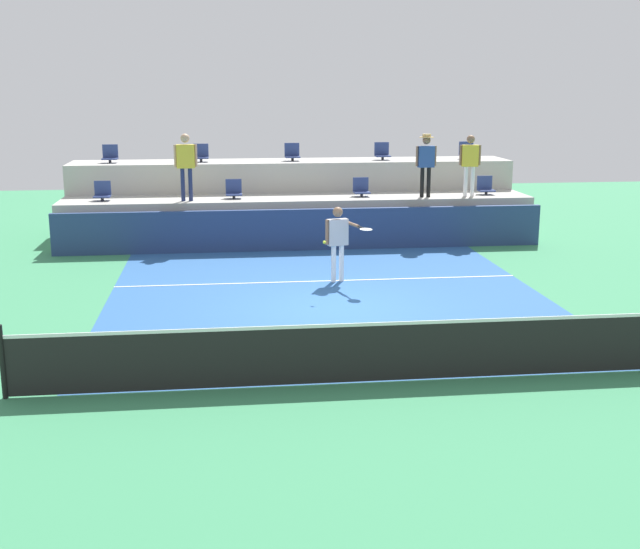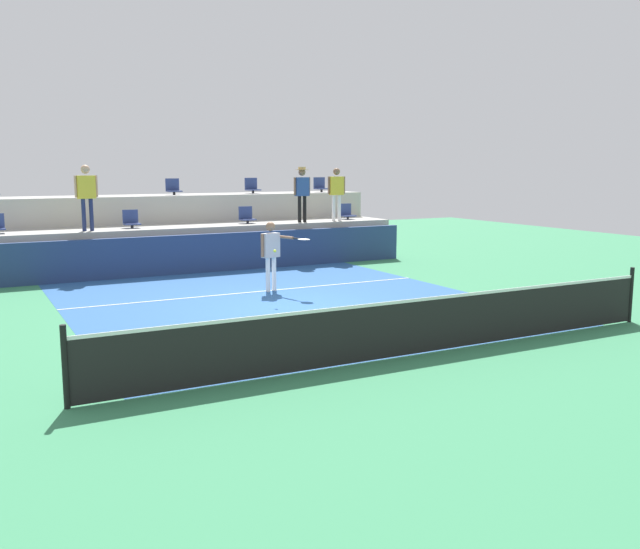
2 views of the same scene
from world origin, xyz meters
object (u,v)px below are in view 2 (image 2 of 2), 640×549
Objects in this scene: stadium_chair_lower_right at (247,216)px; stadium_chair_upper_left at (86,189)px; stadium_chair_upper_center at (173,188)px; stadium_chair_upper_right at (252,187)px; stadium_chair_lower_far_right at (347,213)px; stadium_chair_lower_left at (131,220)px; tennis_player at (272,249)px; tennis_ball at (275,251)px; spectator_with_hat at (302,188)px; stadium_chair_upper_far_right at (320,186)px; spectator_in_grey at (336,189)px; spectator_in_white at (86,191)px.

stadium_chair_lower_right is 4.88m from stadium_chair_upper_left.
stadium_chair_upper_center is 1.00× the size of stadium_chair_upper_right.
stadium_chair_upper_center is (-5.37, 1.80, 0.85)m from stadium_chair_lower_far_right.
tennis_player is (2.21, -4.92, -0.44)m from stadium_chair_lower_left.
stadium_chair_upper_right is (2.71, 0.00, 0.00)m from stadium_chair_upper_center.
stadium_chair_lower_far_right is 8.18m from tennis_ball.
stadium_chair_lower_left is at bearing -158.16° from stadium_chair_upper_right.
tennis_player is (3.12, -6.72, -1.29)m from stadium_chair_upper_left.
stadium_chair_upper_right is at bearing 21.84° from stadium_chair_lower_left.
spectator_with_hat is (1.74, -0.38, 0.85)m from stadium_chair_lower_right.
spectator_in_grey is at bearing -104.69° from stadium_chair_upper_far_right.
stadium_chair_upper_right is at bearing 70.88° from tennis_ball.
stadium_chair_lower_far_right reaches higher than tennis_player.
tennis_ball is at bearing -71.55° from stadium_chair_upper_left.
tennis_player is at bearing -133.65° from spectator_in_grey.
stadium_chair_lower_far_right is at bearing 0.00° from stadium_chair_lower_left.
stadium_chair_upper_center reaches higher than stadium_chair_lower_far_right.
stadium_chair_upper_far_right is 2.26m from spectator_in_grey.
spectator_in_grey is at bearing -3.36° from stadium_chair_lower_left.
stadium_chair_upper_right is 0.30× the size of spectator_with_hat.
tennis_ball is at bearing -129.85° from spectator_in_grey.
stadium_chair_lower_left is 2.67m from stadium_chair_upper_center.
stadium_chair_lower_right is 1.97m from spectator_with_hat.
tennis_ball is at bearing -90.26° from stadium_chair_upper_center.
stadium_chair_lower_far_right is at bearing 32.24° from spectator_in_grey.
tennis_player is at bearing -52.62° from spectator_in_white.
stadium_chair_upper_center is at bearing 93.69° from tennis_player.
spectator_with_hat is at bearing -31.86° from stadium_chair_upper_center.
spectator_with_hat is at bearing 180.00° from spectator_in_grey.
stadium_chair_upper_far_right is (5.34, 0.00, 0.00)m from stadium_chair_upper_center.
spectator_with_hat is at bearing -19.42° from stadium_chair_upper_left.
stadium_chair_upper_right is (4.49, 1.80, 0.85)m from stadium_chair_lower_left.
stadium_chair_upper_left is 6.57m from spectator_with_hat.
spectator_with_hat reaches higher than tennis_ball.
stadium_chair_lower_far_right is 2.08m from spectator_with_hat.
stadium_chair_upper_left is 5.40m from stadium_chair_upper_right.
spectator_with_hat reaches higher than stadium_chair_lower_far_right.
stadium_chair_upper_right is 0.31× the size of spectator_in_grey.
spectator_in_white reaches higher than stadium_chair_lower_right.
stadium_chair_upper_far_right reaches higher than stadium_chair_lower_right.
stadium_chair_lower_left and stadium_chair_lower_right have the same top height.
spectator_with_hat is (3.08, 4.54, 1.29)m from tennis_player.
stadium_chair_upper_right is at bearing 110.12° from spectator_with_hat.
stadium_chair_lower_right is at bearing 172.68° from spectator_in_grey.
tennis_ball is at bearing -121.69° from spectator_with_hat.
spectator_in_grey is (4.33, 4.54, 1.25)m from tennis_player.
spectator_in_grey is (7.80, -0.00, -0.07)m from spectator_in_white.
stadium_chair_upper_center is at bearing 89.74° from tennis_ball.
spectator_in_grey reaches higher than tennis_ball.
stadium_chair_upper_far_right is 0.31× the size of tennis_player.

